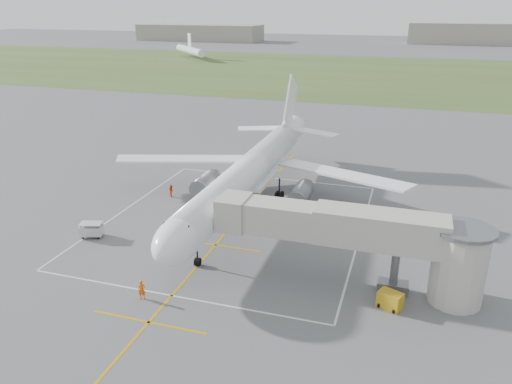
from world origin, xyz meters
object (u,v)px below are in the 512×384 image
(baggage_cart, at_px, (92,230))
(ramp_worker_wing, at_px, (172,191))
(gpu_unit, at_px, (390,300))
(jet_bridge, at_px, (370,239))
(ramp_worker_nose, at_px, (142,290))
(airliner, at_px, (248,173))

(baggage_cart, xyz_separation_m, ramp_worker_wing, (2.73, 13.38, -0.05))
(gpu_unit, height_order, ramp_worker_wing, ramp_worker_wing)
(jet_bridge, relative_size, ramp_worker_wing, 15.08)
(baggage_cart, height_order, ramp_worker_nose, ramp_worker_nose)
(jet_bridge, xyz_separation_m, baggage_cart, (-29.06, 1.30, -3.92))
(jet_bridge, relative_size, ramp_worker_nose, 13.62)
(ramp_worker_nose, relative_size, ramp_worker_wing, 1.11)
(baggage_cart, bearing_deg, airliner, 27.03)
(gpu_unit, relative_size, baggage_cart, 0.85)
(airliner, distance_m, ramp_worker_nose, 22.30)
(jet_bridge, relative_size, baggage_cart, 8.96)
(airliner, distance_m, gpu_unit, 24.92)
(baggage_cart, distance_m, ramp_worker_wing, 13.65)
(jet_bridge, bearing_deg, ramp_worker_nose, -156.82)
(baggage_cart, bearing_deg, gpu_unit, -24.36)
(airliner, relative_size, baggage_cart, 17.91)
(gpu_unit, bearing_deg, airliner, 159.73)
(baggage_cart, distance_m, ramp_worker_nose, 14.32)
(jet_bridge, bearing_deg, airliner, 137.81)
(airliner, height_order, ramp_worker_nose, airliner)
(jet_bridge, height_order, gpu_unit, jet_bridge)
(gpu_unit, height_order, ramp_worker_nose, ramp_worker_nose)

